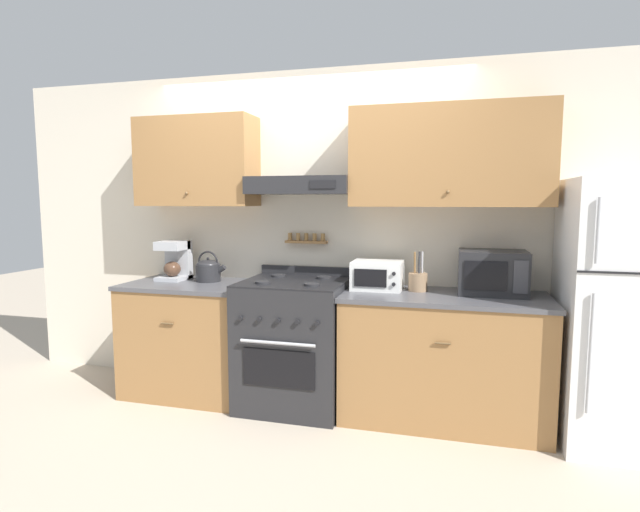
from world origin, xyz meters
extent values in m
plane|color=#B2A38E|center=(0.00, 0.00, 0.00)|extent=(16.00, 16.00, 0.00)
cube|color=beige|center=(0.00, 0.72, 1.27)|extent=(5.20, 0.08, 2.55)
cube|color=olive|center=(-0.88, 0.51, 1.84)|extent=(0.96, 0.33, 0.70)
sphere|color=brown|center=(-0.88, 0.33, 1.59)|extent=(0.02, 0.02, 0.02)
cube|color=olive|center=(1.08, 0.51, 1.84)|extent=(1.38, 0.33, 0.70)
sphere|color=brown|center=(1.08, 0.33, 1.59)|extent=(0.02, 0.02, 0.02)
cube|color=#232326|center=(0.00, 0.49, 1.65)|extent=(0.79, 0.37, 0.13)
cube|color=black|center=(0.22, 0.30, 1.65)|extent=(0.19, 0.01, 0.06)
cube|color=olive|center=(0.00, 0.64, 1.21)|extent=(0.34, 0.07, 0.02)
cylinder|color=olive|center=(-0.14, 0.64, 1.25)|extent=(0.03, 0.03, 0.06)
cylinder|color=olive|center=(-0.07, 0.64, 1.25)|extent=(0.03, 0.03, 0.06)
cylinder|color=olive|center=(0.00, 0.64, 1.25)|extent=(0.03, 0.03, 0.06)
cylinder|color=olive|center=(0.07, 0.64, 1.25)|extent=(0.03, 0.03, 0.06)
cylinder|color=olive|center=(0.14, 0.64, 1.25)|extent=(0.03, 0.03, 0.06)
cube|color=olive|center=(-0.88, 0.35, 0.43)|extent=(0.96, 0.66, 0.86)
cube|color=#4C4C51|center=(-0.88, 0.35, 0.87)|extent=(0.99, 0.68, 0.03)
cylinder|color=brown|center=(-0.88, 0.01, 0.64)|extent=(0.10, 0.01, 0.01)
cube|color=olive|center=(1.08, 0.35, 0.43)|extent=(1.38, 0.66, 0.86)
cube|color=#4C4C51|center=(1.08, 0.35, 0.87)|extent=(1.40, 0.68, 0.03)
cylinder|color=brown|center=(1.08, 0.01, 0.64)|extent=(0.10, 0.01, 0.01)
cube|color=#232326|center=(0.00, 0.32, 0.47)|extent=(0.76, 0.69, 0.93)
cube|color=black|center=(0.00, -0.03, 0.39)|extent=(0.52, 0.01, 0.26)
cylinder|color=#ADAFB5|center=(0.00, -0.06, 0.58)|extent=(0.53, 0.02, 0.02)
cube|color=black|center=(0.00, 0.32, 0.94)|extent=(0.76, 0.69, 0.01)
cylinder|color=#232326|center=(-0.18, 0.15, 0.95)|extent=(0.11, 0.11, 0.02)
cylinder|color=#232326|center=(0.18, 0.15, 0.95)|extent=(0.11, 0.11, 0.02)
cylinder|color=#232326|center=(-0.18, 0.49, 0.95)|extent=(0.11, 0.11, 0.02)
cylinder|color=#232326|center=(0.18, 0.49, 0.95)|extent=(0.11, 0.11, 0.02)
cylinder|color=black|center=(-0.27, -0.04, 0.73)|extent=(0.03, 0.02, 0.03)
cylinder|color=black|center=(-0.14, -0.04, 0.73)|extent=(0.03, 0.02, 0.03)
cylinder|color=black|center=(0.00, -0.04, 0.73)|extent=(0.03, 0.02, 0.03)
cylinder|color=black|center=(0.14, -0.04, 0.73)|extent=(0.03, 0.02, 0.03)
cylinder|color=black|center=(0.27, -0.04, 0.73)|extent=(0.03, 0.02, 0.03)
cube|color=#232326|center=(0.00, 0.65, 0.98)|extent=(0.76, 0.04, 0.07)
cube|color=white|center=(2.19, 0.30, 0.84)|extent=(0.76, 0.73, 1.67)
cylinder|color=#ADAFB5|center=(1.90, -0.08, 1.37)|extent=(0.02, 0.02, 0.37)
cylinder|color=#ADAFB5|center=(1.90, -0.08, 0.67)|extent=(0.02, 0.02, 0.70)
cylinder|color=#232326|center=(-0.77, 0.44, 0.96)|extent=(0.20, 0.20, 0.14)
ellipsoid|color=#232326|center=(-0.77, 0.44, 1.03)|extent=(0.18, 0.18, 0.08)
sphere|color=black|center=(-0.77, 0.44, 1.08)|extent=(0.02, 0.02, 0.02)
cylinder|color=#232326|center=(-0.67, 0.44, 0.98)|extent=(0.12, 0.04, 0.10)
torus|color=black|center=(-0.77, 0.44, 1.05)|extent=(0.17, 0.01, 0.17)
cube|color=#ADAFB5|center=(-1.08, 0.44, 0.91)|extent=(0.21, 0.25, 0.03)
cube|color=#ADAFB5|center=(-1.08, 0.53, 1.05)|extent=(0.21, 0.08, 0.32)
cube|color=#ADAFB5|center=(-1.08, 0.43, 1.17)|extent=(0.21, 0.21, 0.07)
ellipsoid|color=#4C3323|center=(-1.08, 0.42, 0.98)|extent=(0.14, 0.14, 0.12)
cube|color=#232326|center=(1.40, 0.46, 1.04)|extent=(0.45, 0.35, 0.30)
cube|color=black|center=(1.34, 0.28, 1.04)|extent=(0.27, 0.01, 0.19)
cube|color=#38383D|center=(1.56, 0.28, 1.04)|extent=(0.09, 0.01, 0.22)
cylinder|color=#8E7051|center=(0.89, 0.44, 0.96)|extent=(0.13, 0.13, 0.13)
cylinder|color=olive|center=(0.87, 0.44, 1.09)|extent=(0.01, 0.05, 0.16)
cylinder|color=#28282B|center=(0.90, 0.45, 1.09)|extent=(0.01, 0.04, 0.16)
cylinder|color=#B2B2B7|center=(0.92, 0.46, 1.09)|extent=(0.01, 0.03, 0.16)
cube|color=white|center=(0.60, 0.44, 0.99)|extent=(0.36, 0.30, 0.21)
cube|color=black|center=(0.57, 0.29, 0.99)|extent=(0.23, 0.01, 0.12)
cylinder|color=black|center=(0.74, 0.29, 1.03)|extent=(0.03, 0.01, 0.03)
cylinder|color=black|center=(0.74, 0.29, 0.96)|extent=(0.03, 0.01, 0.03)
camera|label=1|loc=(1.13, -3.15, 1.54)|focal=28.00mm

